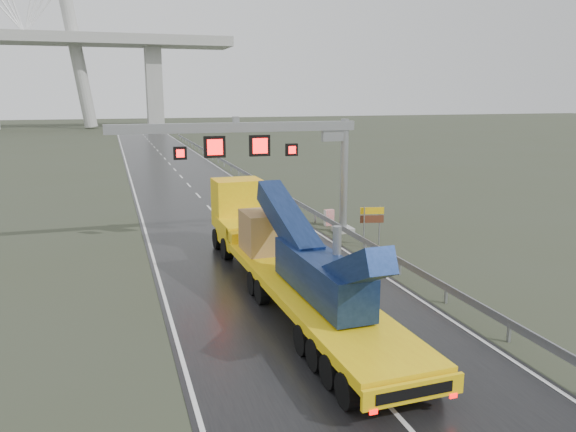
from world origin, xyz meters
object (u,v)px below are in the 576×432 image
object	(u,v)px
heavy_haul_truck	(276,246)
exit_sign_pair	(372,219)
striped_barrier	(329,218)
sign_gantry	(271,147)

from	to	relation	value
heavy_haul_truck	exit_sign_pair	bearing A→B (deg)	32.34
striped_barrier	exit_sign_pair	bearing A→B (deg)	-91.50
heavy_haul_truck	striped_barrier	xyz separation A→B (m)	(6.82, 10.57, -1.31)
heavy_haul_truck	striped_barrier	size ratio (longest dim) A/B	19.04
sign_gantry	striped_barrier	size ratio (longest dim) A/B	13.90
sign_gantry	exit_sign_pair	xyz separation A→B (m)	(5.00, -3.73, -3.96)
sign_gantry	exit_sign_pair	distance (m)	7.38
sign_gantry	exit_sign_pair	world-z (taller)	sign_gantry
sign_gantry	striped_barrier	bearing A→B (deg)	23.45
exit_sign_pair	heavy_haul_truck	bearing A→B (deg)	-133.38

